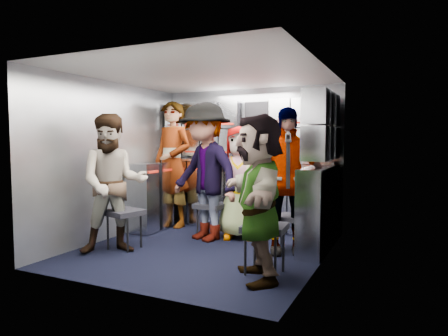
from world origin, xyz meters
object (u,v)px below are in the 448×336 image
at_px(attendant_arc_c, 239,182).
at_px(attendant_arc_e, 259,197).
at_px(jump_seat_mid_right, 289,219).
at_px(attendant_standing, 172,164).
at_px(jump_seat_near_left, 124,214).
at_px(jump_seat_mid_left, 211,207).
at_px(attendant_arc_d, 285,181).
at_px(attendant_arc_a, 114,184).
at_px(jump_seat_near_right, 265,230).
at_px(jump_seat_center, 244,208).
at_px(attendant_arc_b, 205,172).

xyz_separation_m(attendant_arc_c, attendant_arc_e, (0.80, -1.41, 0.03)).
height_order(jump_seat_mid_right, attendant_standing, attendant_standing).
xyz_separation_m(jump_seat_near_left, jump_seat_mid_left, (0.68, 0.98, -0.01)).
bearing_deg(jump_seat_near_left, attendant_arc_d, 19.96).
bearing_deg(jump_seat_mid_left, attendant_arc_a, -120.30).
xyz_separation_m(jump_seat_near_left, attendant_arc_d, (1.81, 0.66, 0.43)).
bearing_deg(attendant_arc_a, attendant_arc_d, -14.87).
xyz_separation_m(attendant_standing, attendant_arc_c, (1.21, -0.26, -0.20)).
relative_size(attendant_standing, attendant_arc_d, 1.12).
xyz_separation_m(attendant_arc_c, attendant_arc_d, (0.77, -0.42, 0.10)).
height_order(jump_seat_near_right, attendant_arc_c, attendant_arc_c).
height_order(jump_seat_mid_right, attendant_arc_e, attendant_arc_e).
height_order(jump_seat_near_left, jump_seat_center, jump_seat_near_left).
xyz_separation_m(attendant_arc_d, attendant_arc_e, (0.03, -0.98, -0.07)).
height_order(attendant_arc_a, attendant_arc_e, attendant_arc_a).
height_order(jump_seat_mid_left, jump_seat_near_right, jump_seat_near_right).
xyz_separation_m(jump_seat_mid_right, attendant_standing, (-1.98, 0.51, 0.59)).
relative_size(jump_seat_mid_right, attendant_arc_a, 0.26).
relative_size(attendant_arc_b, attendant_arc_c, 1.20).
bearing_deg(attendant_standing, jump_seat_mid_right, -3.37).
relative_size(jump_seat_mid_left, attendant_arc_e, 0.29).
bearing_deg(jump_seat_mid_right, attendant_arc_c, 162.31).
bearing_deg(jump_seat_center, attendant_arc_b, -128.58).
bearing_deg(attendant_arc_b, jump_seat_mid_right, 23.91).
relative_size(jump_seat_center, jump_seat_mid_right, 1.08).
xyz_separation_m(jump_seat_mid_right, attendant_arc_d, (-0.00, -0.18, 0.49)).
distance_m(attendant_standing, attendant_arc_e, 2.61).
xyz_separation_m(jump_seat_mid_right, attendant_arc_c, (-0.77, 0.24, 0.39)).
relative_size(jump_seat_near_right, attendant_arc_b, 0.27).
xyz_separation_m(jump_seat_mid_left, jump_seat_mid_right, (1.13, -0.15, -0.04)).
bearing_deg(attendant_standing, attendant_arc_e, -28.71).
bearing_deg(jump_seat_mid_left, attendant_standing, 156.90).
bearing_deg(jump_seat_near_right, jump_seat_center, 119.61).
distance_m(attendant_arc_b, attendant_arc_e, 1.62).
relative_size(jump_seat_near_left, jump_seat_mid_left, 1.07).
bearing_deg(jump_seat_mid_left, jump_seat_mid_right, -7.34).
distance_m(jump_seat_center, attendant_arc_c, 0.42).
distance_m(jump_seat_near_right, attendant_arc_c, 1.50).
relative_size(jump_seat_mid_right, attendant_arc_d, 0.25).
xyz_separation_m(jump_seat_mid_left, jump_seat_near_right, (1.16, -1.13, 0.03)).
bearing_deg(jump_seat_mid_left, attendant_arc_e, -48.29).
distance_m(jump_seat_near_right, attendant_standing, 2.55).
bearing_deg(attendant_arc_c, jump_seat_near_right, -75.93).
height_order(attendant_arc_c, attendant_arc_d, attendant_arc_d).
bearing_deg(jump_seat_mid_right, attendant_arc_a, -150.68).
bearing_deg(attendant_arc_e, jump_seat_center, 175.36).
distance_m(jump_seat_mid_right, attendant_arc_c, 0.89).
bearing_deg(jump_seat_center, attendant_arc_e, -63.26).
bearing_deg(attendant_arc_b, attendant_arc_e, -21.85).
relative_size(jump_seat_near_left, attendant_arc_e, 0.31).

